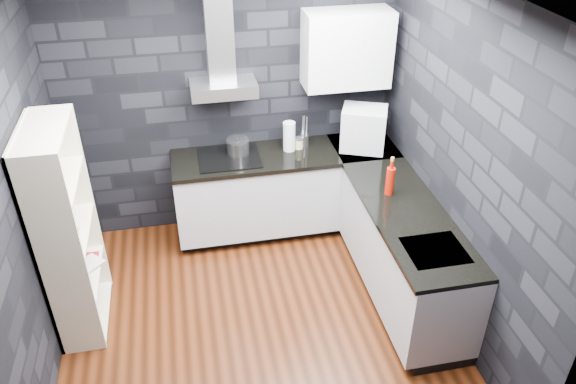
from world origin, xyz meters
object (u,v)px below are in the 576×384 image
object	(u,v)px
pot	(238,147)
appliance_garage	(364,129)
fruit_bowl	(65,236)
utensil_crock	(304,140)
storage_jar	(299,144)
red_bottle	(390,181)
glass_vase	(289,136)
bookshelf	(68,233)

from	to	relation	value
pot	appliance_garage	size ratio (longest dim) A/B	0.52
fruit_bowl	utensil_crock	bearing A→B (deg)	27.93
storage_jar	red_bottle	bearing A→B (deg)	-58.83
pot	fruit_bowl	xyz separation A→B (m)	(-1.47, -1.08, -0.04)
utensil_crock	red_bottle	size ratio (longest dim) A/B	0.47
glass_vase	bookshelf	distance (m)	2.20
red_bottle	appliance_garage	bearing A→B (deg)	88.38
bookshelf	red_bottle	bearing A→B (deg)	12.58
storage_jar	fruit_bowl	bearing A→B (deg)	-152.39
red_bottle	bookshelf	bearing A→B (deg)	-179.28
storage_jar	bookshelf	distance (m)	2.29
glass_vase	bookshelf	xyz separation A→B (m)	(-1.97, -0.98, -0.15)
glass_vase	appliance_garage	distance (m)	0.72
glass_vase	appliance_garage	bearing A→B (deg)	-10.88
appliance_garage	fruit_bowl	distance (m)	2.84
red_bottle	glass_vase	bearing A→B (deg)	125.60
glass_vase	red_bottle	bearing A→B (deg)	-54.40
pot	utensil_crock	world-z (taller)	pot
glass_vase	utensil_crock	bearing A→B (deg)	19.31
pot	utensil_crock	distance (m)	0.66
pot	storage_jar	world-z (taller)	pot
glass_vase	pot	bearing A→B (deg)	178.59
storage_jar	bookshelf	bearing A→B (deg)	-154.32
utensil_crock	fruit_bowl	xyz separation A→B (m)	(-2.13, -1.13, -0.02)
pot	appliance_garage	distance (m)	1.22
storage_jar	appliance_garage	world-z (taller)	appliance_garage
bookshelf	glass_vase	bearing A→B (deg)	38.45
pot	fruit_bowl	size ratio (longest dim) A/B	1.01
storage_jar	fruit_bowl	distance (m)	2.33
pot	glass_vase	bearing A→B (deg)	-1.41
storage_jar	fruit_bowl	size ratio (longest dim) A/B	0.46
pot	utensil_crock	size ratio (longest dim) A/B	1.80
appliance_garage	red_bottle	size ratio (longest dim) A/B	1.65
glass_vase	appliance_garage	size ratio (longest dim) A/B	0.70
storage_jar	fruit_bowl	world-z (taller)	storage_jar
utensil_crock	red_bottle	xyz separation A→B (m)	(0.52, -1.01, 0.07)
pot	bookshelf	bearing A→B (deg)	-145.80
pot	appliance_garage	xyz separation A→B (m)	(1.20, -0.15, 0.15)
storage_jar	red_bottle	world-z (taller)	red_bottle
glass_vase	storage_jar	xyz separation A→B (m)	(0.10, 0.01, -0.10)
glass_vase	red_bottle	distance (m)	1.17
appliance_garage	storage_jar	bearing A→B (deg)	-171.13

